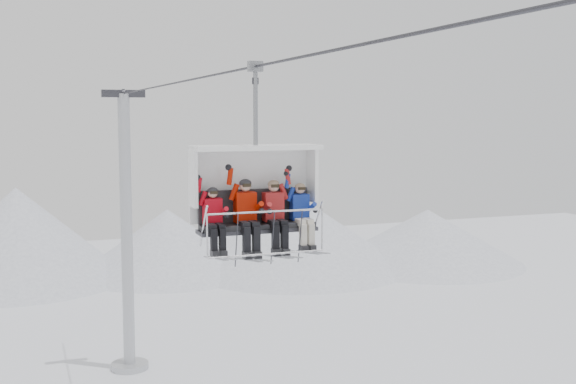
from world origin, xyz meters
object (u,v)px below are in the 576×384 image
object	(u,v)px
lift_tower_right	(127,252)
skier_far_left	(214,218)
chairlift_carrier	(254,187)
skier_center_left	(247,213)
skier_far_right	(302,213)
skier_center_right	(275,213)

from	to	relation	value
lift_tower_right	skier_far_left	xyz separation A→B (m)	(-0.97, -20.24, 4.39)
lift_tower_right	chairlift_carrier	distance (m)	20.52
lift_tower_right	skier_far_left	world-z (taller)	lift_tower_right
lift_tower_right	skier_center_left	bearing A→B (deg)	-90.74
lift_tower_right	skier_far_right	bearing A→B (deg)	-87.25
skier_center_left	skier_center_right	world-z (taller)	skier_center_left
chairlift_carrier	skier_center_left	world-z (taller)	chairlift_carrier
chairlift_carrier	skier_center_left	size ratio (longest dim) A/B	2.31
chairlift_carrier	skier_center_left	bearing A→B (deg)	-130.32
skier_far_left	skier_far_right	xyz separation A→B (m)	(1.94, 0.00, 0.01)
skier_center_right	skier_far_right	size ratio (longest dim) A/B	1.00
skier_far_right	skier_far_left	bearing A→B (deg)	-179.92
lift_tower_right	skier_center_left	distance (m)	20.71
lift_tower_right	chairlift_carrier	bearing A→B (deg)	-90.00
skier_far_right	skier_center_left	bearing A→B (deg)	179.25
skier_center_right	skier_far_left	bearing A→B (deg)	-179.39
skier_center_right	skier_center_left	bearing A→B (deg)	179.57
skier_center_right	skier_far_right	xyz separation A→B (m)	(0.61, -0.01, -0.04)
skier_far_left	skier_far_right	world-z (taller)	skier_far_right
skier_far_left	lift_tower_right	bearing A→B (deg)	87.26
chairlift_carrier	skier_far_left	distance (m)	1.17
skier_center_right	skier_far_right	bearing A→B (deg)	-1.07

